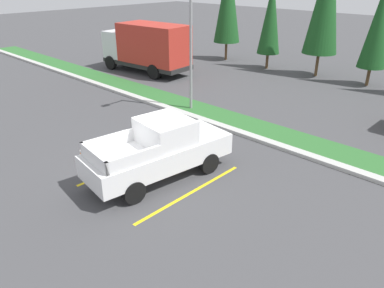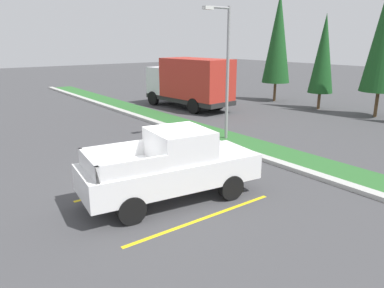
% 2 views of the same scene
% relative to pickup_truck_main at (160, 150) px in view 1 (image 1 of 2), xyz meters
% --- Properties ---
extents(ground_plane, '(120.00, 120.00, 0.00)m').
position_rel_pickup_truck_main_xyz_m(ground_plane, '(-0.85, -0.04, -1.04)').
color(ground_plane, '#424244').
extents(parking_line_near, '(0.12, 4.80, 0.01)m').
position_rel_pickup_truck_main_xyz_m(parking_line_near, '(-1.56, -0.05, -1.04)').
color(parking_line_near, yellow).
rests_on(parking_line_near, ground).
extents(parking_line_far, '(0.12, 4.80, 0.01)m').
position_rel_pickup_truck_main_xyz_m(parking_line_far, '(1.54, -0.05, -1.04)').
color(parking_line_far, yellow).
rests_on(parking_line_far, ground).
extents(curb_strip, '(56.00, 0.40, 0.15)m').
position_rel_pickup_truck_main_xyz_m(curb_strip, '(-0.85, 4.96, -0.97)').
color(curb_strip, '#B2B2AD').
rests_on(curb_strip, ground).
extents(grass_median, '(56.00, 1.80, 0.06)m').
position_rel_pickup_truck_main_xyz_m(grass_median, '(-0.85, 6.06, -1.01)').
color(grass_median, '#2D662D').
rests_on(grass_median, ground).
extents(pickup_truck_main, '(2.58, 5.43, 2.10)m').
position_rel_pickup_truck_main_xyz_m(pickup_truck_main, '(0.00, 0.00, 0.00)').
color(pickup_truck_main, black).
rests_on(pickup_truck_main, ground).
extents(cargo_truck_distant, '(6.98, 3.00, 3.40)m').
position_rel_pickup_truck_main_xyz_m(cargo_truck_distant, '(-11.82, 9.41, 0.81)').
color(cargo_truck_distant, black).
rests_on(cargo_truck_distant, ground).
extents(street_light, '(0.24, 1.49, 6.01)m').
position_rel_pickup_truck_main_xyz_m(street_light, '(-4.14, 5.69, 2.50)').
color(street_light, gray).
rests_on(street_light, ground).
extents(cypress_tree_left_inner, '(1.63, 1.63, 6.28)m').
position_rel_pickup_truck_main_xyz_m(cypress_tree_left_inner, '(-6.29, 16.33, 2.65)').
color(cypress_tree_left_inner, brown).
rests_on(cypress_tree_left_inner, ground).
extents(cypress_tree_right_inner, '(1.67, 1.67, 6.42)m').
position_rel_pickup_truck_main_xyz_m(cypress_tree_right_inner, '(0.91, 16.87, 2.74)').
color(cypress_tree_right_inner, brown).
rests_on(cypress_tree_right_inner, ground).
extents(traffic_cone, '(0.36, 0.36, 0.60)m').
position_rel_pickup_truck_main_xyz_m(traffic_cone, '(-3.18, -1.21, -0.75)').
color(traffic_cone, orange).
rests_on(traffic_cone, ground).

